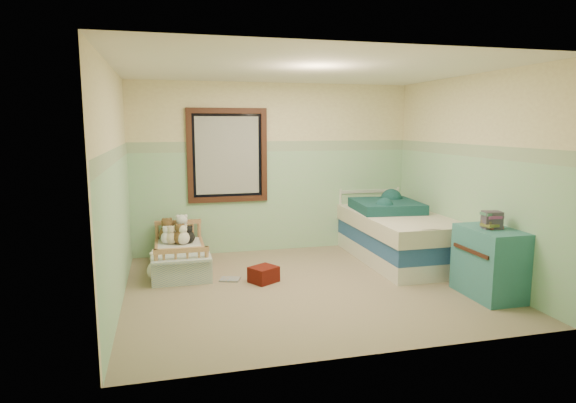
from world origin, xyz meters
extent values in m
cube|color=#6B5B4C|center=(0.00, 0.00, -0.01)|extent=(4.20, 3.60, 0.02)
cube|color=silver|center=(0.00, 0.00, 2.51)|extent=(4.20, 3.60, 0.02)
cube|color=beige|center=(0.00, 1.80, 1.25)|extent=(4.20, 0.04, 2.50)
cube|color=beige|center=(0.00, -1.80, 1.25)|extent=(4.20, 0.04, 2.50)
cube|color=beige|center=(-2.10, 0.00, 1.25)|extent=(0.04, 3.60, 2.50)
cube|color=beige|center=(2.10, 0.00, 1.25)|extent=(0.04, 3.60, 2.50)
cube|color=#A1C4A3|center=(0.00, 1.79, 0.75)|extent=(4.20, 0.01, 1.50)
cube|color=#4B7C4A|center=(0.00, 1.79, 1.57)|extent=(4.20, 0.01, 0.15)
cube|color=#381E13|center=(-0.70, 1.76, 1.45)|extent=(1.16, 0.06, 1.36)
cube|color=beige|center=(-0.70, 1.77, 1.45)|extent=(0.92, 0.01, 1.12)
cube|color=#966035|center=(-1.44, 1.05, 0.08)|extent=(0.65, 1.30, 0.17)
cube|color=silver|center=(-1.44, 1.05, 0.23)|extent=(0.59, 1.24, 0.12)
cube|color=#6C8BB1|center=(-1.44, 0.65, 0.30)|extent=(0.70, 0.65, 0.03)
sphere|color=brown|center=(-1.59, 1.55, 0.40)|extent=(0.22, 0.22, 0.22)
sphere|color=white|center=(-1.39, 1.55, 0.41)|extent=(0.24, 0.24, 0.24)
sphere|color=beige|center=(-1.54, 1.33, 0.37)|extent=(0.17, 0.17, 0.17)
sphere|color=black|center=(-1.31, 1.33, 0.37)|extent=(0.17, 0.17, 0.17)
sphere|color=white|center=(-1.73, 0.69, 0.12)|extent=(0.24, 0.24, 0.24)
sphere|color=beige|center=(-1.67, 0.80, 0.11)|extent=(0.21, 0.21, 0.21)
cube|color=white|center=(1.55, 0.77, 0.11)|extent=(1.04, 2.08, 0.22)
cube|color=navy|center=(1.55, 0.77, 0.33)|extent=(1.04, 2.08, 0.22)
cube|color=beige|center=(1.55, 0.77, 0.55)|extent=(1.08, 2.12, 0.22)
cube|color=#102F32|center=(1.50, 1.07, 0.73)|extent=(0.97, 1.02, 0.14)
cube|color=teal|center=(1.85, -0.81, 0.38)|extent=(0.48, 0.77, 0.77)
cube|color=#4A2C31|center=(1.85, -0.81, 0.86)|extent=(0.22, 0.19, 0.19)
cube|color=maroon|center=(-0.47, 0.29, 0.09)|extent=(0.40, 0.39, 0.19)
cube|color=#CD8737|center=(-0.86, 0.46, 0.01)|extent=(0.28, 0.25, 0.02)
sphere|color=white|center=(-1.60, 1.36, 0.37)|extent=(0.17, 0.17, 0.17)
sphere|color=brown|center=(-1.42, 1.30, 0.38)|extent=(0.19, 0.19, 0.19)
sphere|color=brown|center=(-1.30, 1.50, 0.36)|extent=(0.15, 0.15, 0.15)
sphere|color=brown|center=(-1.60, 1.52, 0.39)|extent=(0.21, 0.21, 0.21)
sphere|color=white|center=(-1.38, 1.27, 0.38)|extent=(0.18, 0.18, 0.18)
camera|label=1|loc=(-1.59, -5.32, 1.89)|focal=30.43mm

